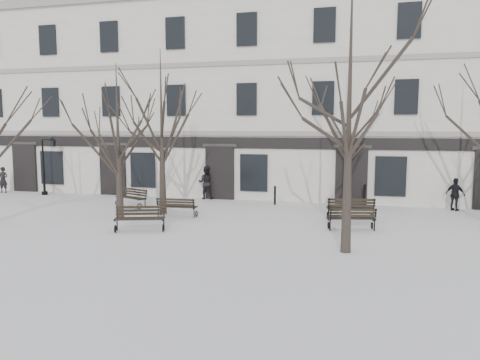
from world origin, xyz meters
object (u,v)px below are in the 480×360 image
(bench_1, at_px, (177,206))
(bench_2, at_px, (352,218))
(bench_3, at_px, (132,197))
(bench_4, at_px, (350,208))
(lamp_post, at_px, (47,162))
(bench_0, at_px, (140,218))
(tree_2, at_px, (350,73))
(tree_1, at_px, (118,122))

(bench_1, bearing_deg, bench_2, 171.05)
(bench_3, relative_size, bench_4, 0.91)
(bench_4, relative_size, lamp_post, 0.61)
(bench_0, bearing_deg, bench_3, 101.91)
(tree_2, height_order, bench_1, tree_2)
(bench_1, relative_size, bench_2, 0.95)
(tree_1, height_order, bench_3, tree_1)
(bench_0, bearing_deg, lamp_post, 123.83)
(bench_1, bearing_deg, bench_3, -35.01)
(tree_2, bearing_deg, tree_1, 160.80)
(bench_1, xyz_separation_m, bench_4, (7.40, 1.20, 0.06))
(bench_2, bearing_deg, bench_3, -27.76)
(bench_4, bearing_deg, bench_1, -0.29)
(bench_3, bearing_deg, bench_4, 18.42)
(bench_0, bearing_deg, tree_2, -27.12)
(bench_3, bearing_deg, bench_0, -36.61)
(bench_1, bearing_deg, bench_4, -173.76)
(lamp_post, bearing_deg, bench_3, -19.89)
(bench_3, height_order, bench_4, bench_4)
(bench_0, distance_m, bench_1, 2.92)
(tree_1, bearing_deg, bench_0, -47.25)
(bench_2, bearing_deg, bench_0, 2.07)
(bench_0, height_order, bench_3, bench_0)
(bench_0, distance_m, lamp_post, 12.12)
(bench_3, xyz_separation_m, lamp_post, (-6.64, 2.40, 1.46))
(tree_1, distance_m, bench_1, 4.44)
(bench_4, bearing_deg, tree_1, 1.09)
(bench_2, height_order, lamp_post, lamp_post)
(tree_2, relative_size, bench_3, 4.80)
(bench_0, bearing_deg, bench_4, 9.36)
(bench_0, height_order, lamp_post, lamp_post)
(tree_1, distance_m, bench_4, 10.62)
(bench_2, bearing_deg, bench_4, -100.38)
(tree_2, bearing_deg, lamp_post, 153.86)
(tree_1, distance_m, lamp_post, 9.27)
(lamp_post, bearing_deg, bench_1, -24.13)
(tree_2, bearing_deg, bench_2, 88.05)
(tree_2, bearing_deg, bench_3, 150.26)
(bench_4, bearing_deg, tree_2, 80.31)
(tree_1, relative_size, bench_1, 3.75)
(bench_2, relative_size, lamp_post, 0.55)
(tree_2, bearing_deg, bench_1, 151.28)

